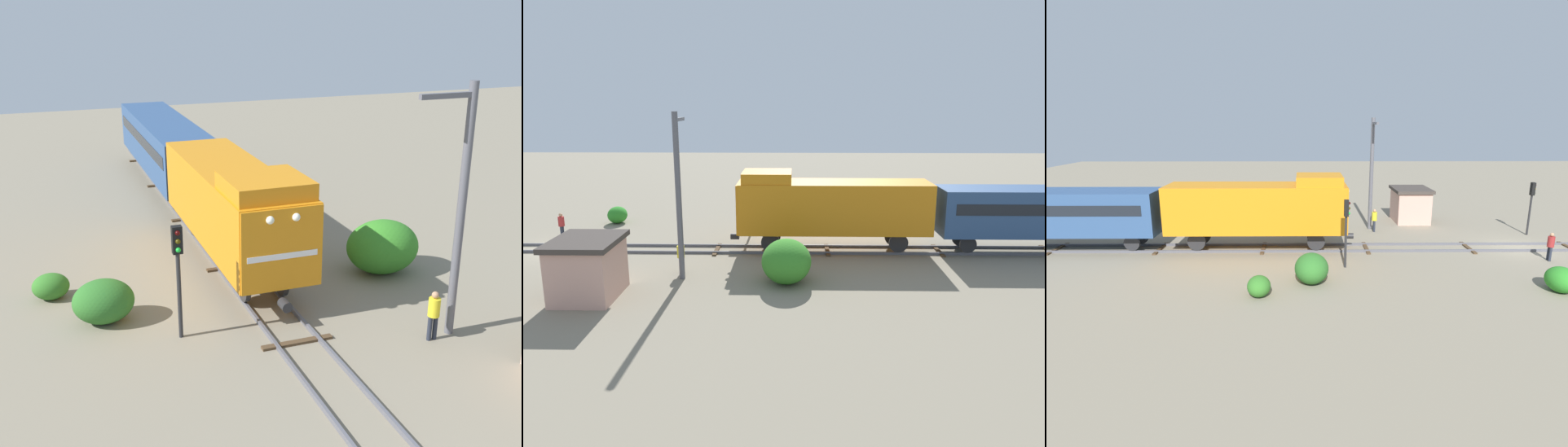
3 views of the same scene
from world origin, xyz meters
The scene contains 8 objects.
locomotive centered at (0.00, 16.59, 2.77)m, with size 2.90×11.60×4.60m.
passenger_car_leading centered at (0.00, 29.93, 2.52)m, with size 2.84×14.00×3.66m.
traffic_signal_mid centered at (-3.40, 11.56, 2.68)m, with size 0.32×0.34×3.84m.
worker_by_signal centered at (4.20, 8.67, 1.00)m, with size 0.38×0.38×1.70m.
catenary_mast centered at (4.94, 8.88, 4.36)m, with size 1.94×0.28×8.23m.
bush_near centered at (-7.23, 15.99, 0.49)m, with size 1.34×1.10×0.98m, color #337326.
bush_far centered at (5.43, 14.12, 1.08)m, with size 2.97×2.43×2.16m, color #358526.
bush_back centered at (-5.61, 13.50, 0.76)m, with size 2.10×1.71×1.52m, color #2D6B26.
Camera 1 is at (-7.33, -7.13, 10.52)m, focal length 45.00 mm.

